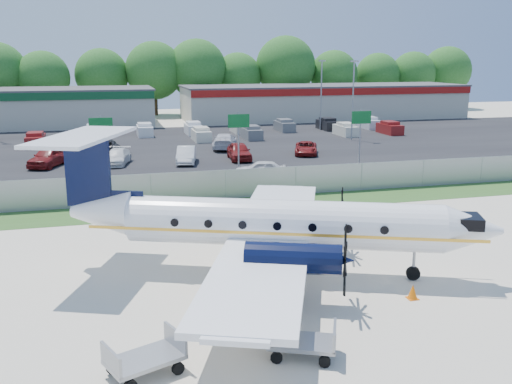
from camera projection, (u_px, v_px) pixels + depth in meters
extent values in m
plane|color=beige|center=(290.00, 271.00, 25.67)|extent=(170.00, 170.00, 0.00)
cube|color=#2D561E|center=(232.00, 206.00, 36.95)|extent=(170.00, 4.00, 0.02)
cube|color=black|center=(212.00, 183.00, 43.54)|extent=(170.00, 8.00, 0.02)
cube|color=black|center=(178.00, 144.00, 63.29)|extent=(170.00, 32.00, 0.02)
cube|color=gray|center=(226.00, 184.00, 38.61)|extent=(120.00, 0.02, 1.90)
cube|color=gray|center=(226.00, 170.00, 38.38)|extent=(120.00, 0.06, 0.06)
cube|color=gray|center=(226.00, 198.00, 38.83)|extent=(120.00, 0.06, 0.06)
cube|color=beige|center=(324.00, 102.00, 89.91)|extent=(44.00, 12.00, 5.00)
cube|color=#474749|center=(325.00, 86.00, 89.31)|extent=(44.40, 12.40, 0.24)
cube|color=maroon|center=(340.00, 92.00, 83.71)|extent=(44.00, 0.20, 1.00)
cylinder|color=gray|center=(102.00, 148.00, 44.73)|extent=(0.14, 0.14, 5.00)
cube|color=#0C5923|center=(101.00, 125.00, 44.18)|extent=(1.80, 0.08, 1.10)
cylinder|color=gray|center=(238.00, 142.00, 47.48)|extent=(0.14, 0.14, 5.00)
cube|color=#0C5923|center=(239.00, 121.00, 46.92)|extent=(1.80, 0.08, 1.10)
cylinder|color=gray|center=(360.00, 138.00, 50.22)|extent=(0.14, 0.14, 5.00)
cube|color=#0C5923|center=(361.00, 117.00, 49.67)|extent=(1.80, 0.08, 1.10)
cylinder|color=gray|center=(353.00, 101.00, 65.37)|extent=(0.18, 0.18, 9.00)
cube|color=gray|center=(354.00, 61.00, 64.34)|extent=(0.90, 0.35, 0.18)
cylinder|color=gray|center=(321.00, 96.00, 74.78)|extent=(0.18, 0.18, 9.00)
cube|color=gray|center=(322.00, 61.00, 73.75)|extent=(0.90, 0.35, 0.18)
cylinder|color=white|center=(283.00, 223.00, 24.81)|extent=(13.38, 7.03, 2.07)
cone|color=white|center=(473.00, 230.00, 23.84)|extent=(3.00, 2.82, 2.07)
cone|color=white|center=(102.00, 212.00, 25.77)|extent=(3.40, 2.98, 2.07)
cube|color=black|center=(469.00, 221.00, 23.78)|extent=(1.44, 1.68, 0.49)
cube|color=white|center=(270.00, 236.00, 25.02)|extent=(10.42, 19.06, 0.24)
cylinder|color=black|center=(293.00, 258.00, 21.79)|extent=(3.88, 2.50, 1.20)
cylinder|color=black|center=(301.00, 214.00, 27.88)|extent=(3.88, 2.50, 1.20)
cube|color=black|center=(88.00, 172.00, 25.41)|extent=(1.99, 0.96, 3.16)
cube|color=white|center=(83.00, 137.00, 25.06)|extent=(4.96, 7.23, 0.15)
cylinder|color=gray|center=(414.00, 264.00, 24.50)|extent=(0.13, 0.13, 1.41)
cylinder|color=black|center=(413.00, 273.00, 24.59)|extent=(0.64, 0.41, 0.61)
cylinder|color=black|center=(262.00, 294.00, 22.29)|extent=(0.81, 0.67, 0.70)
cylinder|color=black|center=(277.00, 244.00, 28.39)|extent=(0.81, 0.67, 0.70)
cube|color=white|center=(249.00, 289.00, 22.16)|extent=(3.18, 2.57, 0.77)
cube|color=white|center=(261.00, 271.00, 22.34)|extent=(1.66, 1.79, 0.55)
cube|color=black|center=(271.00, 268.00, 22.63)|extent=(0.64, 1.20, 0.44)
cylinder|color=black|center=(241.00, 310.00, 20.97)|extent=(0.71, 0.47, 0.66)
cylinder|color=black|center=(216.00, 294.00, 22.32)|extent=(0.71, 0.47, 0.66)
cylinder|color=black|center=(283.00, 296.00, 22.13)|extent=(0.71, 0.47, 0.66)
cylinder|color=black|center=(257.00, 283.00, 23.48)|extent=(0.71, 0.47, 0.66)
cube|color=gray|center=(302.00, 342.00, 18.26)|extent=(2.49, 2.05, 0.13)
cube|color=gray|center=(271.00, 331.00, 18.35)|extent=(0.61, 1.21, 0.64)
cube|color=gray|center=(334.00, 335.00, 18.03)|extent=(0.61, 1.21, 0.64)
cylinder|color=black|center=(276.00, 358.00, 17.88)|extent=(0.41, 0.28, 0.39)
cylinder|color=black|center=(281.00, 340.00, 19.02)|extent=(0.41, 0.28, 0.39)
cylinder|color=black|center=(325.00, 362.00, 17.65)|extent=(0.41, 0.28, 0.39)
cylinder|color=black|center=(326.00, 343.00, 18.78)|extent=(0.41, 0.28, 0.39)
cube|color=gray|center=(145.00, 359.00, 17.20)|extent=(2.58, 2.09, 0.13)
cube|color=gray|center=(111.00, 360.00, 16.49)|extent=(0.59, 1.28, 0.67)
cube|color=gray|center=(175.00, 339.00, 17.75)|extent=(0.59, 1.28, 0.67)
cylinder|color=black|center=(113.00, 368.00, 17.28)|extent=(0.42, 0.28, 0.40)
cylinder|color=black|center=(178.00, 368.00, 17.25)|extent=(0.42, 0.28, 0.40)
cylinder|color=black|center=(159.00, 352.00, 18.20)|extent=(0.42, 0.28, 0.40)
cone|color=orange|center=(413.00, 292.00, 22.66)|extent=(0.40, 0.40, 0.60)
cube|color=orange|center=(412.00, 298.00, 22.73)|extent=(0.42, 0.42, 0.03)
cone|color=orange|center=(222.00, 233.00, 30.25)|extent=(0.38, 0.38, 0.58)
cube|color=orange|center=(223.00, 238.00, 30.31)|extent=(0.41, 0.41, 0.03)
imported|color=silver|center=(260.00, 178.00, 45.71)|extent=(4.40, 2.79, 1.39)
imported|color=maroon|center=(49.00, 167.00, 50.35)|extent=(3.73, 5.41, 1.71)
imported|color=silver|center=(117.00, 165.00, 51.30)|extent=(3.00, 5.07, 1.38)
imported|color=silver|center=(186.00, 163.00, 51.95)|extent=(2.46, 4.82, 1.51)
imported|color=maroon|center=(239.00, 160.00, 53.67)|extent=(2.24, 4.87, 1.62)
imported|color=maroon|center=(306.00, 155.00, 56.59)|extent=(3.59, 5.06, 1.28)
imported|color=black|center=(104.00, 155.00, 56.32)|extent=(3.41, 6.37, 1.70)
imported|color=silver|center=(225.00, 149.00, 60.06)|extent=(3.78, 6.12, 1.66)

